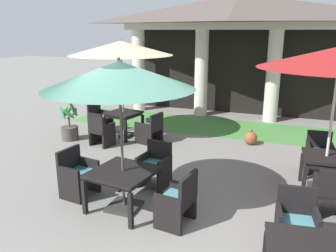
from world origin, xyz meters
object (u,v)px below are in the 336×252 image
object	(u,v)px
patio_table_mid_right	(123,116)
patio_umbrella_mid_right	(121,49)
patio_table_mid_left	(326,161)
patio_chair_near_foreground_east	(178,201)
patio_chair_mid_right_south	(101,131)
patio_chair_mid_left_south	(332,194)
patio_chair_mid_right_west	(100,119)
patio_chair_near_foreground_west	(78,175)
patio_chair_far_back_north	(296,224)
patio_chair_mid_right_east	(150,129)
patio_umbrella_near_foreground	(119,76)
patio_chair_near_foreground_north	(155,166)
terracotta_urn	(251,138)
potted_palm_left_edge	(70,128)
patio_chair_mid_left_north	(319,155)
patio_table_near_foreground	(123,175)

from	to	relation	value
patio_table_mid_right	patio_umbrella_mid_right	xyz separation A→B (m)	(-0.00, 0.00, 1.93)
patio_table_mid_left	patio_chair_near_foreground_east	bearing A→B (deg)	-137.04
patio_table_mid_right	patio_chair_mid_right_south	bearing A→B (deg)	-101.74
patio_chair_mid_left_south	patio_chair_mid_right_west	xyz separation A→B (m)	(-6.36, 2.99, -0.01)
patio_chair_near_foreground_east	patio_table_mid_right	world-z (taller)	patio_chair_near_foreground_east
patio_umbrella_mid_right	patio_chair_mid_right_south	bearing A→B (deg)	-101.74
patio_chair_mid_right_south	patio_chair_near_foreground_west	bearing A→B (deg)	-55.23
patio_umbrella_mid_right	patio_chair_far_back_north	bearing A→B (deg)	-39.12
patio_chair_mid_right_east	patio_chair_near_foreground_west	bearing A→B (deg)	-168.23
patio_umbrella_near_foreground	patio_chair_mid_right_south	world-z (taller)	patio_umbrella_near_foreground
patio_umbrella_near_foreground	patio_chair_mid_right_south	bearing A→B (deg)	127.94
patio_chair_near_foreground_north	patio_chair_far_back_north	bearing A→B (deg)	162.94
patio_table_mid_left	patio_table_mid_right	bearing A→B (deg)	161.53
patio_chair_near_foreground_west	terracotta_urn	xyz separation A→B (m)	(2.69, 4.24, -0.23)
patio_chair_near_foreground_north	terracotta_urn	bearing A→B (deg)	-106.31
patio_chair_near_foreground_east	potted_palm_left_edge	size ratio (longest dim) A/B	0.78
patio_umbrella_near_foreground	patio_chair_far_back_north	world-z (taller)	patio_umbrella_near_foreground
patio_umbrella_near_foreground	patio_umbrella_mid_right	world-z (taller)	patio_umbrella_mid_right
patio_chair_far_back_north	potted_palm_left_edge	size ratio (longest dim) A/B	0.79
patio_chair_near_foreground_north	terracotta_urn	distance (m)	3.65
patio_chair_near_foreground_north	patio_chair_mid_left_north	distance (m)	3.68
patio_table_near_foreground	patio_table_mid_right	xyz separation A→B (m)	(-2.01, 3.77, 0.01)
patio_umbrella_near_foreground	patio_table_mid_right	size ratio (longest dim) A/B	2.58
patio_umbrella_near_foreground	patio_table_mid_left	distance (m)	4.25
patio_table_near_foreground	terracotta_urn	bearing A→B (deg)	69.68
patio_table_mid_right	patio_umbrella_near_foreground	bearing A→B (deg)	-61.92
patio_table_near_foreground	patio_chair_mid_right_south	xyz separation A→B (m)	(-2.21, 2.83, -0.23)
patio_umbrella_mid_right	patio_chair_mid_right_east	world-z (taller)	patio_umbrella_mid_right
potted_palm_left_edge	terracotta_urn	xyz separation A→B (m)	(4.97, 1.42, -0.16)
patio_table_near_foreground	patio_chair_near_foreground_east	size ratio (longest dim) A/B	1.27
patio_chair_near_foreground_west	patio_chair_mid_right_west	world-z (taller)	patio_chair_near_foreground_west
patio_chair_far_back_north	patio_chair_mid_right_east	bearing A→B (deg)	-51.76
patio_chair_mid_right_south	patio_chair_near_foreground_north	bearing A→B (deg)	-25.23
patio_table_mid_left	patio_chair_mid_right_west	bearing A→B (deg)	162.51
patio_table_mid_right	patio_chair_far_back_north	size ratio (longest dim) A/B	1.12
patio_table_near_foreground	patio_chair_mid_right_west	size ratio (longest dim) A/B	1.26
patio_umbrella_mid_right	patio_chair_mid_right_west	size ratio (longest dim) A/B	3.21
patio_table_mid_left	potted_palm_left_edge	size ratio (longest dim) A/B	0.77
patio_umbrella_near_foreground	patio_chair_near_foreground_east	distance (m)	2.23
patio_chair_mid_left_north	terracotta_urn	bearing A→B (deg)	-43.94
patio_chair_near_foreground_east	potted_palm_left_edge	xyz separation A→B (m)	(-4.41, 3.11, -0.07)
patio_chair_near_foreground_west	potted_palm_left_edge	distance (m)	3.63
patio_umbrella_near_foreground	patio_chair_mid_right_west	xyz separation A→B (m)	(-2.95, 3.97, -1.95)
patio_umbrella_mid_right	patio_chair_far_back_north	xyz separation A→B (m)	(4.87, -3.96, -2.16)
patio_chair_near_foreground_west	patio_table_mid_right	size ratio (longest dim) A/B	0.89
patio_umbrella_near_foreground	patio_chair_near_foreground_north	bearing A→B (deg)	82.30
patio_chair_near_foreground_east	patio_chair_far_back_north	xyz separation A→B (m)	(1.79, -0.05, 0.01)
patio_umbrella_near_foreground	patio_chair_near_foreground_north	size ratio (longest dim) A/B	2.97
patio_chair_mid_left_north	patio_chair_mid_right_west	xyz separation A→B (m)	(-6.24, 0.99, -0.00)
patio_chair_near_foreground_east	patio_table_mid_right	size ratio (longest dim) A/B	0.88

